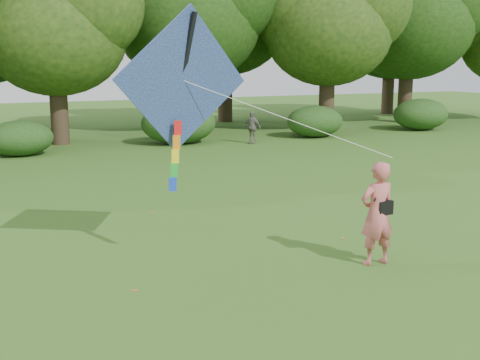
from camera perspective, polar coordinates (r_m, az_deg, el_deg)
name	(u,v)px	position (r m, az deg, el deg)	size (l,w,h in m)	color
ground	(346,278)	(10.93, 10.01, -9.12)	(100.00, 100.00, 0.00)	#265114
man_kite_flyer	(377,214)	(11.48, 12.87, -3.13)	(0.71, 0.47, 1.96)	#C55D5F
bystander_right	(252,127)	(27.86, 1.13, 5.01)	(0.88, 0.36, 1.50)	slate
crossbody_bag	(383,207)	(11.49, 13.45, -2.48)	(0.43, 0.20, 0.74)	black
flying_kite	(183,82)	(10.97, -5.46, 9.19)	(4.81, 2.02, 3.34)	#2641A5
tree_line	(121,24)	(32.23, -11.26, 14.30)	(54.70, 15.30, 9.48)	#3A2D1E
shrub_band	(99,130)	(26.67, -13.24, 4.67)	(39.15, 3.22, 1.88)	#264919
fallen_leaves	(251,253)	(12.05, 1.00, -6.98)	(9.18, 13.39, 0.01)	olive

